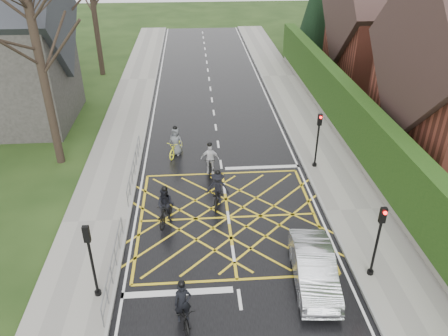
{
  "coord_description": "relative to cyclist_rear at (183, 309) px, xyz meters",
  "views": [
    {
      "loc": [
        -1.4,
        -16.23,
        11.97
      ],
      "look_at": [
        -0.03,
        2.33,
        1.3
      ],
      "focal_mm": 35.0,
      "sensor_mm": 36.0,
      "label": 1
    }
  ],
  "objects": [
    {
      "name": "cyclist_rear",
      "position": [
        0.0,
        0.0,
        0.0
      ],
      "size": [
        1.03,
        1.92,
        1.78
      ],
      "rotation": [
        0.0,
        0.0,
        0.22
      ],
      "color": "black",
      "rests_on": "ground"
    },
    {
      "name": "car",
      "position": [
        4.85,
        1.5,
        0.1
      ],
      "size": [
        1.75,
        4.2,
        1.35
      ],
      "primitive_type": "imported",
      "rotation": [
        0.0,
        0.0,
        -0.08
      ],
      "color": "silver",
      "rests_on": "ground"
    },
    {
      "name": "cyclist_front",
      "position": [
        1.37,
        9.9,
        0.1
      ],
      "size": [
        1.02,
        1.87,
        1.83
      ],
      "rotation": [
        0.0,
        0.0,
        -0.09
      ],
      "color": "black",
      "rests_on": "ground"
    },
    {
      "name": "stone_wall",
      "position": [
        9.76,
        11.81,
        -0.23
      ],
      "size": [
        0.5,
        38.0,
        0.7
      ],
      "primitive_type": "cube",
      "color": "slate",
      "rests_on": "ground"
    },
    {
      "name": "sidewalk_left",
      "position": [
        -3.99,
        5.81,
        -0.5
      ],
      "size": [
        3.0,
        80.0,
        0.15
      ],
      "primitive_type": "cube",
      "color": "gray",
      "rests_on": "ground"
    },
    {
      "name": "railing_north",
      "position": [
        -2.64,
        9.81,
        0.21
      ],
      "size": [
        0.05,
        6.04,
        1.03
      ],
      "color": "slate",
      "rests_on": "ground"
    },
    {
      "name": "sidewalk_right",
      "position": [
        8.01,
        5.81,
        -0.5
      ],
      "size": [
        3.0,
        80.0,
        0.15
      ],
      "primitive_type": "cube",
      "color": "gray",
      "rests_on": "ground"
    },
    {
      "name": "ground",
      "position": [
        2.01,
        5.81,
        -0.58
      ],
      "size": [
        120.0,
        120.0,
        0.0
      ],
      "primitive_type": "plane",
      "color": "black",
      "rests_on": "ground"
    },
    {
      "name": "cyclist_back",
      "position": [
        -0.8,
        5.74,
        0.12
      ],
      "size": [
        0.99,
        1.92,
        1.85
      ],
      "rotation": [
        0.0,
        0.0,
        -0.27
      ],
      "color": "black",
      "rests_on": "ground"
    },
    {
      "name": "traffic_light_sw",
      "position": [
        -3.09,
        1.32,
        1.08
      ],
      "size": [
        0.24,
        0.31,
        3.21
      ],
      "color": "black",
      "rests_on": "ground"
    },
    {
      "name": "conifer",
      "position": [
        12.76,
        31.81,
        4.42
      ],
      "size": [
        4.6,
        4.6,
        10.0
      ],
      "color": "black",
      "rests_on": "ground"
    },
    {
      "name": "hedge",
      "position": [
        9.76,
        11.81,
        1.52
      ],
      "size": [
        0.9,
        38.0,
        2.8
      ],
      "primitive_type": "cube",
      "color": "black",
      "rests_on": "stone_wall"
    },
    {
      "name": "house_far",
      "position": [
        16.77,
        23.81,
        3.78
      ],
      "size": [
        9.8,
        8.8,
        10.3
      ],
      "color": "brown",
      "rests_on": "ground"
    },
    {
      "name": "traffic_light_ne",
      "position": [
        7.11,
        10.01,
        1.08
      ],
      "size": [
        0.24,
        0.31,
        3.21
      ],
      "rotation": [
        0.0,
        0.0,
        3.14
      ],
      "color": "black",
      "rests_on": "ground"
    },
    {
      "name": "cyclist_lead",
      "position": [
        -0.49,
        12.17,
        0.05
      ],
      "size": [
        1.26,
        1.97,
        1.81
      ],
      "rotation": [
        0.0,
        0.0,
        -0.36
      ],
      "color": "yellow",
      "rests_on": "ground"
    },
    {
      "name": "railing_south",
      "position": [
        -2.64,
        2.31,
        0.2
      ],
      "size": [
        0.05,
        5.04,
        1.03
      ],
      "color": "slate",
      "rests_on": "ground"
    },
    {
      "name": "traffic_light_se",
      "position": [
        7.11,
        1.61,
        1.08
      ],
      "size": [
        0.24,
        0.31,
        3.21
      ],
      "rotation": [
        0.0,
        0.0,
        3.14
      ],
      "color": "black",
      "rests_on": "ground"
    },
    {
      "name": "road",
      "position": [
        2.01,
        5.81,
        -0.57
      ],
      "size": [
        9.0,
        80.0,
        0.01
      ],
      "primitive_type": "cube",
      "color": "black",
      "rests_on": "ground"
    },
    {
      "name": "cyclist_mid",
      "position": [
        1.61,
        7.01,
        0.09
      ],
      "size": [
        1.18,
        1.97,
        1.83
      ],
      "rotation": [
        0.0,
        0.0,
        -0.18
      ],
      "color": "black",
      "rests_on": "ground"
    },
    {
      "name": "tree_near",
      "position": [
        -6.99,
        11.81,
        7.34
      ],
      "size": [
        9.24,
        9.24,
        11.44
      ],
      "color": "black",
      "rests_on": "ground"
    }
  ]
}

